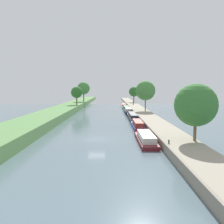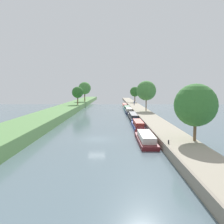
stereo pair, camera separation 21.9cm
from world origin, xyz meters
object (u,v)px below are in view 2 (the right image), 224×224
(narrowboat_blue, at_px, (138,124))
(narrowboat_black, at_px, (133,116))
(mooring_bollard_far, at_px, (128,102))
(narrowboat_maroon, at_px, (145,137))
(narrowboat_teal, at_px, (127,108))
(narrowboat_cream, at_px, (125,105))
(narrowboat_navy, at_px, (129,111))
(mooring_bollard_near, at_px, (169,142))
(person_walking, at_px, (134,103))

(narrowboat_blue, bearing_deg, narrowboat_black, 89.40)
(narrowboat_black, height_order, mooring_bollard_far, mooring_bollard_far)
(narrowboat_maroon, relative_size, narrowboat_teal, 0.85)
(narrowboat_blue, bearing_deg, narrowboat_cream, 90.09)
(narrowboat_maroon, xyz_separation_m, narrowboat_navy, (0.13, 40.00, 0.11))
(narrowboat_black, height_order, mooring_bollard_near, mooring_bollard_near)
(narrowboat_blue, distance_m, mooring_bollard_far, 62.82)
(narrowboat_blue, xyz_separation_m, mooring_bollard_far, (1.81, 62.79, 0.72))
(mooring_bollard_far, bearing_deg, narrowboat_blue, -91.65)
(person_walking, xyz_separation_m, mooring_bollard_far, (-1.50, 14.94, -0.65))
(narrowboat_maroon, distance_m, mooring_bollard_far, 75.15)
(narrowboat_black, height_order, narrowboat_navy, narrowboat_navy)
(narrowboat_navy, relative_size, narrowboat_teal, 0.76)
(narrowboat_maroon, bearing_deg, narrowboat_teal, 89.77)
(person_walking, bearing_deg, mooring_bollard_far, 95.74)
(narrowboat_teal, height_order, person_walking, person_walking)
(narrowboat_maroon, height_order, narrowboat_navy, narrowboat_navy)
(narrowboat_teal, relative_size, narrowboat_cream, 0.79)
(narrowboat_navy, height_order, narrowboat_teal, narrowboat_navy)
(narrowboat_maroon, distance_m, narrowboat_cream, 67.27)
(person_walking, bearing_deg, narrowboat_cream, 115.57)
(narrowboat_teal, xyz_separation_m, person_walking, (3.26, 7.90, 1.41))
(narrowboat_maroon, height_order, narrowboat_cream, narrowboat_maroon)
(narrowboat_blue, height_order, mooring_bollard_far, mooring_bollard_far)
(narrowboat_navy, bearing_deg, narrowboat_teal, 89.60)
(narrowboat_maroon, relative_size, mooring_bollard_far, 25.40)
(mooring_bollard_near, bearing_deg, person_walking, 88.71)
(narrowboat_blue, height_order, person_walking, person_walking)
(narrowboat_navy, height_order, person_walking, person_walking)
(narrowboat_teal, xyz_separation_m, mooring_bollard_far, (1.75, 22.84, 0.76))
(person_walking, bearing_deg, narrowboat_navy, -99.41)
(narrowboat_cream, height_order, person_walking, person_walking)
(person_walking, height_order, mooring_bollard_far, person_walking)
(person_walking, bearing_deg, narrowboat_teal, -112.41)
(narrowboat_maroon, height_order, narrowboat_black, narrowboat_black)
(narrowboat_teal, bearing_deg, person_walking, 67.59)
(narrowboat_cream, height_order, mooring_bollard_far, mooring_bollard_far)
(mooring_bollard_far, bearing_deg, mooring_bollard_near, -90.00)
(narrowboat_blue, distance_m, mooring_bollard_near, 18.88)
(narrowboat_blue, distance_m, narrowboat_cream, 54.94)
(person_walking, height_order, mooring_bollard_near, person_walking)
(narrowboat_maroon, xyz_separation_m, narrowboat_black, (0.30, 26.13, 0.08))
(narrowboat_blue, height_order, mooring_bollard_near, mooring_bollard_near)
(narrowboat_navy, distance_m, person_walking, 20.50)
(narrowboat_navy, height_order, mooring_bollard_far, narrowboat_navy)
(narrowboat_black, distance_m, narrowboat_cream, 41.14)
(narrowboat_navy, bearing_deg, mooring_bollard_far, 87.00)
(narrowboat_teal, bearing_deg, narrowboat_maroon, -90.23)
(narrowboat_black, xyz_separation_m, narrowboat_navy, (-0.18, 13.87, 0.03))
(narrowboat_black, bearing_deg, narrowboat_blue, -90.60)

